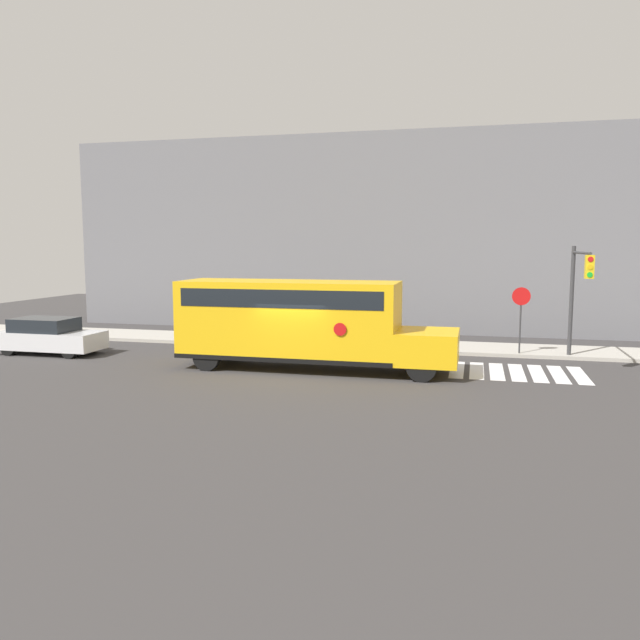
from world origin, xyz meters
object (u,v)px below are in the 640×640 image
(parked_car, at_px, (49,336))
(stop_sign, at_px, (521,311))
(school_bus, at_px, (299,320))
(traffic_light, at_px, (578,285))

(parked_car, bearing_deg, stop_sign, 11.91)
(school_bus, bearing_deg, traffic_light, 18.31)
(parked_car, xyz_separation_m, stop_sign, (19.09, 4.02, 1.15))
(school_bus, distance_m, traffic_light, 10.54)
(school_bus, relative_size, stop_sign, 3.54)
(school_bus, bearing_deg, parked_car, 177.10)
(school_bus, distance_m, parked_car, 11.14)
(parked_car, bearing_deg, school_bus, -2.90)
(stop_sign, distance_m, traffic_light, 2.60)
(school_bus, relative_size, traffic_light, 2.24)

